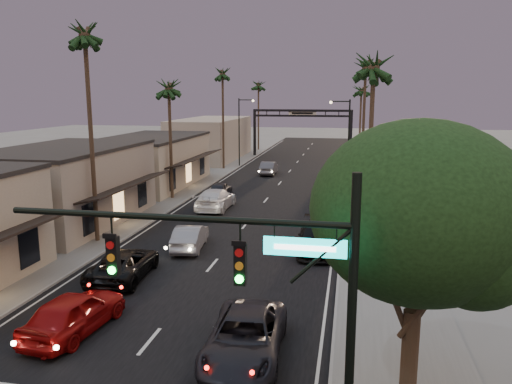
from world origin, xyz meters
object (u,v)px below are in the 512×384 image
at_px(curbside_near, 245,337).
at_px(palm_ld, 222,71).
at_px(streetlight_left, 241,127).
at_px(traffic_signal, 269,285).
at_px(streetlight_right, 346,136).
at_px(palm_lc, 169,83).
at_px(palm_far, 258,83).
at_px(arch, 302,121).
at_px(oncoming_red, 74,313).
at_px(corner_tree, 421,220).
at_px(oncoming_silver, 190,237).
at_px(palm_ra, 374,60).
at_px(curbside_black, 318,238).
at_px(palm_lb, 84,28).
at_px(oncoming_pickup, 124,264).
at_px(palm_rc, 362,87).
at_px(palm_rb, 366,64).

bearing_deg(curbside_near, palm_ld, 102.79).
bearing_deg(palm_ld, streetlight_left, 60.75).
bearing_deg(palm_ld, traffic_signal, -74.35).
bearing_deg(streetlight_right, traffic_signal, -91.72).
bearing_deg(traffic_signal, palm_lc, 114.06).
relative_size(palm_lc, palm_far, 0.92).
relative_size(arch, palm_far, 1.15).
bearing_deg(streetlight_left, palm_ld, -119.25).
xyz_separation_m(palm_ld, oncoming_red, (5.37, -44.85, -11.55)).
xyz_separation_m(corner_tree, oncoming_silver, (-11.67, 14.32, -5.22)).
distance_m(palm_ra, curbside_black, 11.06).
distance_m(palm_lb, palm_ld, 33.01).
bearing_deg(curbside_black, oncoming_red, -127.16).
relative_size(oncoming_pickup, curbside_black, 0.93).
distance_m(curbside_near, curbside_black, 13.37).
distance_m(palm_lc, palm_far, 42.01).
relative_size(traffic_signal, streetlight_right, 0.95).
bearing_deg(palm_far, oncoming_silver, -83.80).
relative_size(arch, palm_lb, 1.00).
height_order(traffic_signal, palm_lc, palm_lc).
distance_m(oncoming_red, curbside_near, 7.18).
xyz_separation_m(oncoming_silver, curbside_near, (6.12, -12.27, 0.04)).
distance_m(palm_rc, oncoming_pickup, 50.32).
relative_size(traffic_signal, palm_ra, 0.64).
bearing_deg(arch, curbside_black, -83.15).
distance_m(palm_ld, palm_far, 23.02).
xyz_separation_m(palm_rb, curbside_black, (-2.92, -21.25, -11.56)).
xyz_separation_m(palm_far, curbside_near, (12.22, -68.50, -10.64)).
relative_size(arch, palm_lc, 1.25).
bearing_deg(arch, streetlight_left, -119.97).
relative_size(arch, palm_ld, 1.07).
bearing_deg(palm_rb, corner_tree, -88.63).
height_order(palm_rb, oncoming_red, palm_rb).
height_order(streetlight_left, palm_far, palm_far).
distance_m(palm_lc, curbside_near, 30.86).
height_order(traffic_signal, palm_far, palm_far).
distance_m(palm_ld, oncoming_red, 46.63).
xyz_separation_m(palm_lb, palm_lc, (0.00, 14.00, -2.92)).
height_order(palm_ra, palm_rc, palm_ra).
distance_m(arch, streetlight_right, 25.94).
bearing_deg(oncoming_pickup, palm_far, -90.22).
xyz_separation_m(oncoming_pickup, oncoming_silver, (1.81, 5.50, -0.00)).
xyz_separation_m(arch, palm_lb, (-8.60, -48.00, 7.85)).
xyz_separation_m(palm_lc, palm_far, (0.30, 42.00, 0.97)).
xyz_separation_m(oncoming_red, oncoming_silver, (1.04, 11.62, -0.10)).
distance_m(arch, curbside_near, 60.81).
height_order(palm_lb, curbside_black, palm_lb).
height_order(palm_far, oncoming_red, palm_far).
bearing_deg(streetlight_right, streetlight_left, 136.79).
xyz_separation_m(traffic_signal, oncoming_silver, (-7.88, 17.77, -4.32)).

